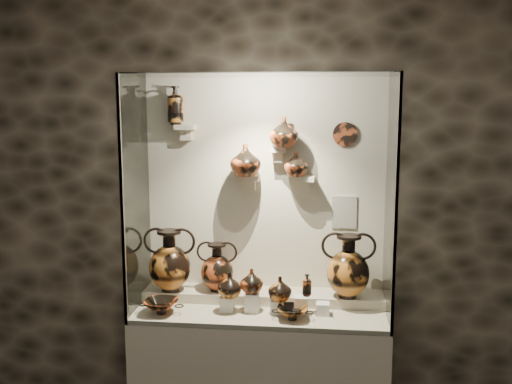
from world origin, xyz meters
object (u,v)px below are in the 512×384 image
amphora_mid (217,267)px  lekythos_tall (175,103)px  amphora_left (170,260)px  kylix_left (161,305)px  amphora_right (348,266)px  jug_c (280,289)px  ovoid_vase_a (245,160)px  ovoid_vase_c (296,164)px  kylix_right (292,312)px  jug_b (252,281)px  ovoid_vase_b (284,132)px  lekythos_small (307,284)px  jug_a (230,285)px

amphora_mid → lekythos_tall: bearing=-173.1°
amphora_left → kylix_left: size_ratio=1.53×
amphora_mid → amphora_right: amphora_right is taller
amphora_right → jug_c: (-0.45, -0.18, -0.12)m
kylix_left → ovoid_vase_a: bearing=31.3°
amphora_right → ovoid_vase_c: ovoid_vase_c is taller
amphora_left → jug_c: size_ratio=2.69×
kylix_right → amphora_left: bearing=148.2°
amphora_left → jug_c: bearing=-21.1°
ovoid_vase_a → amphora_left: bearing=176.7°
ovoid_vase_c → amphora_right: bearing=-9.0°
amphora_right → jug_b: 0.67m
amphora_left → amphora_right: 1.24m
ovoid_vase_b → ovoid_vase_c: (0.08, 0.02, -0.22)m
jug_c → ovoid_vase_b: (0.00, 0.26, 1.02)m
kylix_right → ovoid_vase_c: (-0.00, 0.36, 0.92)m
amphora_left → jug_b: amphora_left is taller
ovoid_vase_a → ovoid_vase_c: (0.34, 0.02, -0.03)m
lekythos_tall → ovoid_vase_c: size_ratio=1.76×
lekythos_tall → ovoid_vase_b: bearing=0.7°
kylix_left → ovoid_vase_c: bearing=21.3°
lekythos_tall → ovoid_vase_a: size_ratio=1.35×
amphora_left → ovoid_vase_a: 0.89m
jug_c → lekythos_small: lekythos_small is taller
jug_a → ovoid_vase_a: ovoid_vase_a is taller
amphora_mid → jug_a: 0.26m
amphora_left → ovoid_vase_c: ovoid_vase_c is taller
amphora_mid → lekythos_tall: (-0.29, 0.08, 1.14)m
amphora_right → ovoid_vase_c: size_ratio=2.58×
amphora_left → amphora_mid: amphora_left is taller
kylix_left → kylix_right: bearing=-1.5°
amphora_mid → amphora_right: bearing=19.4°
ovoid_vase_b → lekythos_tall: bearing=-166.1°
lekythos_small → ovoid_vase_a: size_ratio=0.75×
amphora_mid → jug_a: size_ratio=2.03×
lekythos_small → amphora_mid: bearing=151.4°
amphora_mid → lekythos_small: amphora_mid is taller
kylix_right → ovoid_vase_c: bearing=75.6°
amphora_right → lekythos_tall: (-1.21, 0.12, 1.10)m
jug_c → ovoid_vase_a: (-0.26, 0.25, 0.83)m
amphora_mid → kylix_left: (-0.32, -0.30, -0.18)m
ovoid_vase_b → kylix_right: bearing=-59.3°
amphora_mid → ovoid_vase_a: bearing=30.7°
amphora_left → ovoid_vase_b: ovoid_vase_b is taller
amphora_mid → ovoid_vase_a: 0.78m
jug_c → lekythos_small: 0.18m
ovoid_vase_b → ovoid_vase_c: size_ratio=1.21×
amphora_mid → jug_a: amphora_mid is taller
lekythos_small → ovoid_vase_c: ovoid_vase_c is taller
jug_a → ovoid_vase_c: (0.42, 0.27, 0.79)m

